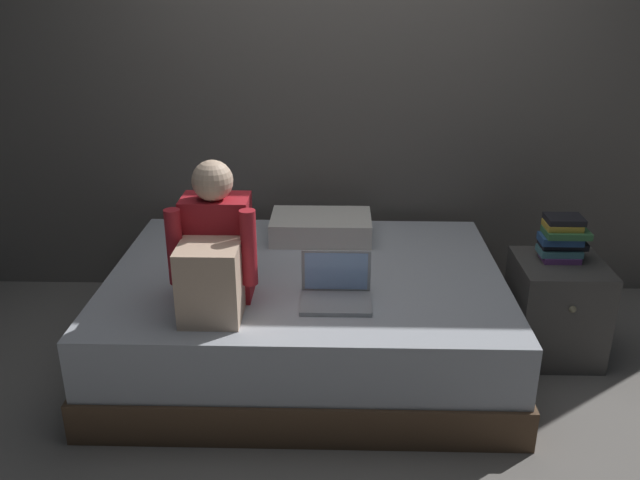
{
  "coord_description": "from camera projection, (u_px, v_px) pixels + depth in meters",
  "views": [
    {
      "loc": [
        -0.05,
        -2.72,
        1.89
      ],
      "look_at": [
        -0.12,
        0.1,
        0.74
      ],
      "focal_mm": 37.02,
      "sensor_mm": 36.0,
      "label": 1
    }
  ],
  "objects": [
    {
      "name": "ground_plane",
      "position": [
        345.0,
        389.0,
        3.23
      ],
      "size": [
        8.0,
        8.0,
        0.0
      ],
      "primitive_type": "plane",
      "color": "gray"
    },
    {
      "name": "wall_back",
      "position": [
        346.0,
        73.0,
        3.83
      ],
      "size": [
        5.6,
        0.1,
        2.7
      ],
      "primitive_type": "cube",
      "color": "#605B56",
      "rests_on": "ground_plane"
    },
    {
      "name": "bed",
      "position": [
        306.0,
        315.0,
        3.42
      ],
      "size": [
        2.0,
        1.5,
        0.49
      ],
      "color": "brown",
      "rests_on": "ground_plane"
    },
    {
      "name": "nightstand",
      "position": [
        556.0,
        309.0,
        3.44
      ],
      "size": [
        0.44,
        0.46,
        0.53
      ],
      "color": "#474442",
      "rests_on": "ground_plane"
    },
    {
      "name": "person_sitting",
      "position": [
        214.0,
        253.0,
        2.9
      ],
      "size": [
        0.39,
        0.44,
        0.66
      ],
      "color": "#B21E28",
      "rests_on": "bed"
    },
    {
      "name": "laptop",
      "position": [
        336.0,
        290.0,
        3.0
      ],
      "size": [
        0.32,
        0.23,
        0.22
      ],
      "color": "#9EA0A5",
      "rests_on": "bed"
    },
    {
      "name": "pillow",
      "position": [
        321.0,
        227.0,
        3.72
      ],
      "size": [
        0.56,
        0.36,
        0.13
      ],
      "primitive_type": "cube",
      "color": "silver",
      "rests_on": "bed"
    },
    {
      "name": "book_stack",
      "position": [
        562.0,
        238.0,
        3.34
      ],
      "size": [
        0.24,
        0.17,
        0.23
      ],
      "color": "#703D84",
      "rests_on": "nightstand"
    }
  ]
}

